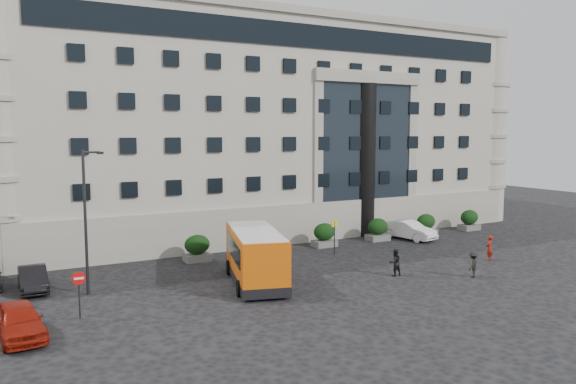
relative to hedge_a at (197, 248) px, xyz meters
name	(u,v)px	position (x,y,z in m)	size (l,w,h in m)	color
ground	(303,280)	(4.00, -7.80, -0.93)	(120.00, 120.00, 0.00)	black
civic_building	(245,131)	(10.00, 14.20, 8.07)	(44.00, 24.00, 18.00)	#A6A193
entrance_column	(365,160)	(16.00, 2.50, 5.57)	(1.80, 1.80, 13.00)	black
hedge_a	(197,248)	(0.00, 0.00, 0.00)	(1.80, 1.26, 1.84)	#5B5B58
hedge_b	(265,241)	(5.20, 0.00, 0.00)	(1.80, 1.26, 1.84)	#5B5B58
hedge_c	(324,235)	(10.40, 0.00, 0.00)	(1.80, 1.26, 1.84)	#5B5B58
hedge_d	(378,229)	(15.60, 0.00, 0.00)	(1.80, 1.26, 1.84)	#5B5B58
hedge_e	(426,224)	(20.80, 0.00, 0.00)	(1.80, 1.26, 1.84)	#5B5B58
hedge_f	(469,220)	(26.00, 0.00, 0.00)	(1.80, 1.26, 1.84)	#5B5B58
street_lamp	(86,216)	(-7.94, -4.80, 3.44)	(1.16, 0.18, 8.00)	#262628
bus_stop_sign	(334,231)	(9.50, -2.80, 0.80)	(0.50, 0.08, 2.52)	#262628
no_entry_sign	(79,285)	(-9.00, -8.84, 0.72)	(0.64, 0.16, 2.32)	#262628
minibus	(256,254)	(1.12, -7.13, 0.82)	(4.61, 8.05, 3.18)	#DA580A
parked_car_a	(19,321)	(-11.70, -10.19, -0.16)	(1.81, 4.49, 1.53)	maroon
parked_car_b	(33,279)	(-10.61, -2.49, -0.24)	(1.45, 4.15, 1.37)	black
parked_car_d	(48,246)	(-8.97, 6.65, -0.19)	(2.46, 5.33, 1.48)	black
white_taxi	(409,230)	(18.22, -0.80, -0.15)	(1.65, 4.73, 1.56)	white
pedestrian_a	(489,248)	(18.00, -9.51, -0.05)	(0.64, 0.42, 1.75)	maroon
pedestrian_b	(395,263)	(9.49, -9.68, -0.08)	(0.82, 0.64, 1.69)	black
pedestrian_c	(473,265)	(13.50, -12.27, -0.12)	(1.04, 0.60, 1.61)	black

